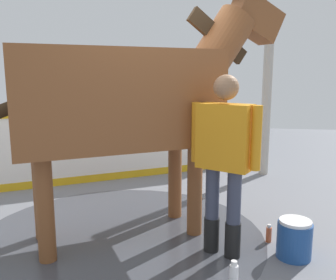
{
  "coord_description": "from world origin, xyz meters",
  "views": [
    {
      "loc": [
        -3.75,
        -1.25,
        1.7
      ],
      "look_at": [
        -0.36,
        -0.71,
        1.07
      ],
      "focal_mm": 38.84,
      "sensor_mm": 36.0,
      "label": 1
    }
  ],
  "objects_px": {
    "bottle_shampoo": "(234,275)",
    "bottle_spray": "(269,234)",
    "wash_bucket": "(294,239)",
    "handler": "(224,154)",
    "horse": "(129,96)"
  },
  "relations": [
    {
      "from": "horse",
      "to": "handler",
      "type": "height_order",
      "value": "horse"
    },
    {
      "from": "horse",
      "to": "bottle_shampoo",
      "type": "height_order",
      "value": "horse"
    },
    {
      "from": "bottle_shampoo",
      "to": "bottle_spray",
      "type": "relative_size",
      "value": 1.21
    },
    {
      "from": "horse",
      "to": "bottle_spray",
      "type": "xyz_separation_m",
      "value": [
        0.02,
        -1.45,
        -1.39
      ]
    },
    {
      "from": "wash_bucket",
      "to": "horse",
      "type": "bearing_deg",
      "value": 80.65
    },
    {
      "from": "handler",
      "to": "wash_bucket",
      "type": "xyz_separation_m",
      "value": [
        0.03,
        -0.67,
        -0.8
      ]
    },
    {
      "from": "horse",
      "to": "bottle_shampoo",
      "type": "relative_size",
      "value": 13.19
    },
    {
      "from": "handler",
      "to": "bottle_shampoo",
      "type": "distance_m",
      "value": 1.04
    },
    {
      "from": "handler",
      "to": "bottle_spray",
      "type": "height_order",
      "value": "handler"
    },
    {
      "from": "handler",
      "to": "wash_bucket",
      "type": "height_order",
      "value": "handler"
    },
    {
      "from": "horse",
      "to": "handler",
      "type": "relative_size",
      "value": 1.76
    },
    {
      "from": "bottle_shampoo",
      "to": "bottle_spray",
      "type": "distance_m",
      "value": 0.95
    },
    {
      "from": "wash_bucket",
      "to": "bottle_spray",
      "type": "xyz_separation_m",
      "value": [
        0.29,
        0.19,
        -0.1
      ]
    },
    {
      "from": "horse",
      "to": "bottle_spray",
      "type": "height_order",
      "value": "horse"
    },
    {
      "from": "bottle_shampoo",
      "to": "bottle_spray",
      "type": "height_order",
      "value": "bottle_shampoo"
    }
  ]
}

